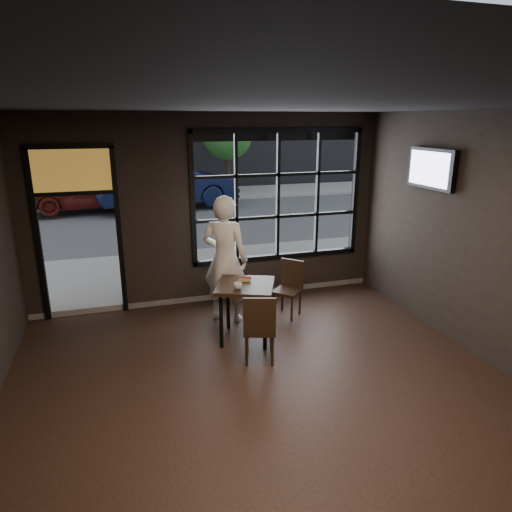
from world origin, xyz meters
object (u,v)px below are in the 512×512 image
object	(u,v)px
chair_near	(259,327)
man	(225,259)
cafe_table	(246,311)
navy_car	(167,184)

from	to	relation	value
chair_near	man	size ratio (longest dim) A/B	0.48
cafe_table	chair_near	xyz separation A→B (m)	(0.01, -0.64, 0.05)
man	navy_car	size ratio (longest dim) A/B	0.41
cafe_table	navy_car	world-z (taller)	navy_car
navy_car	cafe_table	bearing A→B (deg)	169.39
chair_near	navy_car	distance (m)	11.06
man	chair_near	bearing A→B (deg)	128.50
man	cafe_table	bearing A→B (deg)	132.10
chair_near	navy_car	size ratio (longest dim) A/B	0.20
chair_near	navy_car	bearing A→B (deg)	-73.30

